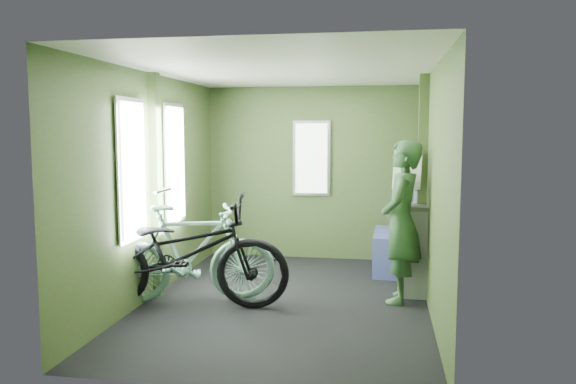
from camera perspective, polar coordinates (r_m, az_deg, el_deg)
name	(u,v)px	position (r m, az deg, el deg)	size (l,w,h in m)	color
room	(283,159)	(5.58, -0.48, 3.37)	(4.00, 4.02, 2.31)	black
bicycle_black	(183,307)	(5.68, -10.57, -11.45)	(0.72, 2.07, 1.09)	black
bicycle_mint	(191,303)	(5.78, -9.85, -11.10)	(0.48, 1.70, 1.02)	#88C6B5
passenger	(401,221)	(5.71, 11.44, -2.94)	(0.50, 0.72, 1.62)	#2B4F2B
waste_box	(412,250)	(6.04, 12.52, -5.76)	(0.28, 0.39, 0.95)	gray
bench_seat	(399,247)	(7.04, 11.17, -5.46)	(0.57, 0.98, 1.02)	navy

